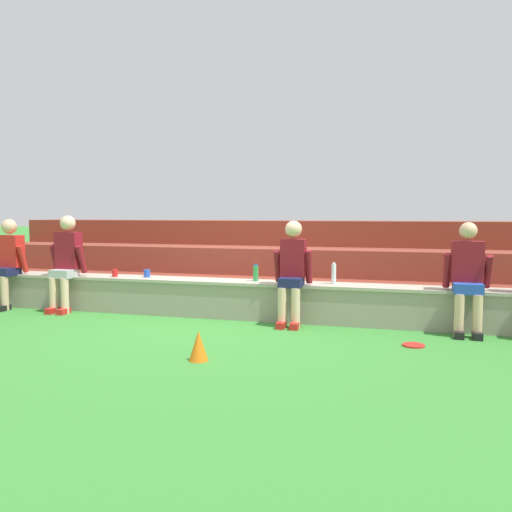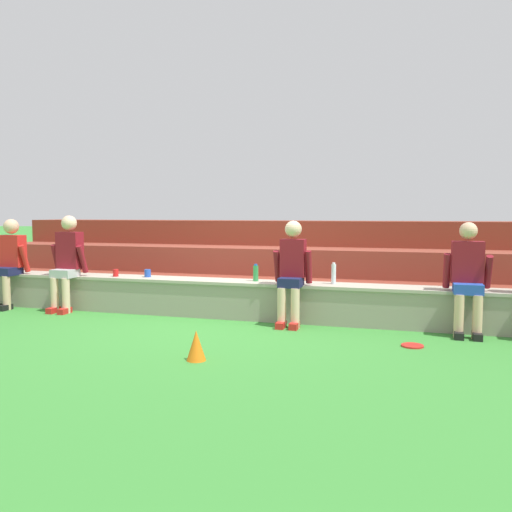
# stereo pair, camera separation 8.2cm
# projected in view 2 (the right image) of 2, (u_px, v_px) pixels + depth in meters

# --- Properties ---
(ground_plane) EXTENTS (80.00, 80.00, 0.00)m
(ground_plane) POSITION_uv_depth(u_px,v_px,m) (226.00, 320.00, 6.98)
(ground_plane) COLOR #388433
(stone_seating_wall) EXTENTS (8.65, 0.48, 0.51)m
(stone_seating_wall) POSITION_uv_depth(u_px,v_px,m) (232.00, 298.00, 7.17)
(stone_seating_wall) COLOR gray
(stone_seating_wall) RESTS_ON ground
(brick_bleachers) EXTENTS (9.76, 2.38, 1.29)m
(brick_bleachers) POSITION_uv_depth(u_px,v_px,m) (267.00, 267.00, 8.91)
(brick_bleachers) COLOR brown
(brick_bleachers) RESTS_ON ground
(person_far_left) EXTENTS (0.56, 0.52, 1.34)m
(person_far_left) POSITION_uv_depth(u_px,v_px,m) (9.00, 260.00, 7.87)
(person_far_left) COLOR #DBAD89
(person_far_left) RESTS_ON ground
(person_left_of_center) EXTENTS (0.53, 0.51, 1.40)m
(person_left_of_center) POSITION_uv_depth(u_px,v_px,m) (67.00, 260.00, 7.60)
(person_left_of_center) COLOR beige
(person_left_of_center) RESTS_ON ground
(person_center) EXTENTS (0.49, 0.52, 1.33)m
(person_center) POSITION_uv_depth(u_px,v_px,m) (292.00, 270.00, 6.62)
(person_center) COLOR beige
(person_center) RESTS_ON ground
(person_right_of_center) EXTENTS (0.54, 0.52, 1.33)m
(person_right_of_center) POSITION_uv_depth(u_px,v_px,m) (468.00, 275.00, 6.08)
(person_right_of_center) COLOR #DBAD89
(person_right_of_center) RESTS_ON ground
(water_bottle_mid_right) EXTENTS (0.07, 0.07, 0.23)m
(water_bottle_mid_right) POSITION_uv_depth(u_px,v_px,m) (256.00, 273.00, 7.07)
(water_bottle_mid_right) COLOR green
(water_bottle_mid_right) RESTS_ON stone_seating_wall
(water_bottle_center_gap) EXTENTS (0.06, 0.06, 0.28)m
(water_bottle_center_gap) POSITION_uv_depth(u_px,v_px,m) (334.00, 274.00, 6.79)
(water_bottle_center_gap) COLOR silver
(water_bottle_center_gap) RESTS_ON stone_seating_wall
(plastic_cup_middle) EXTENTS (0.09, 0.09, 0.11)m
(plastic_cup_middle) POSITION_uv_depth(u_px,v_px,m) (148.00, 273.00, 7.52)
(plastic_cup_middle) COLOR blue
(plastic_cup_middle) RESTS_ON stone_seating_wall
(plastic_cup_left_end) EXTENTS (0.08, 0.08, 0.11)m
(plastic_cup_left_end) POSITION_uv_depth(u_px,v_px,m) (116.00, 273.00, 7.58)
(plastic_cup_left_end) COLOR red
(plastic_cup_left_end) RESTS_ON stone_seating_wall
(frisbee) EXTENTS (0.24, 0.24, 0.02)m
(frisbee) POSITION_uv_depth(u_px,v_px,m) (412.00, 346.00, 5.60)
(frisbee) COLOR red
(frisbee) RESTS_ON ground
(sports_cone) EXTENTS (0.19, 0.19, 0.30)m
(sports_cone) POSITION_uv_depth(u_px,v_px,m) (196.00, 346.00, 5.06)
(sports_cone) COLOR orange
(sports_cone) RESTS_ON ground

